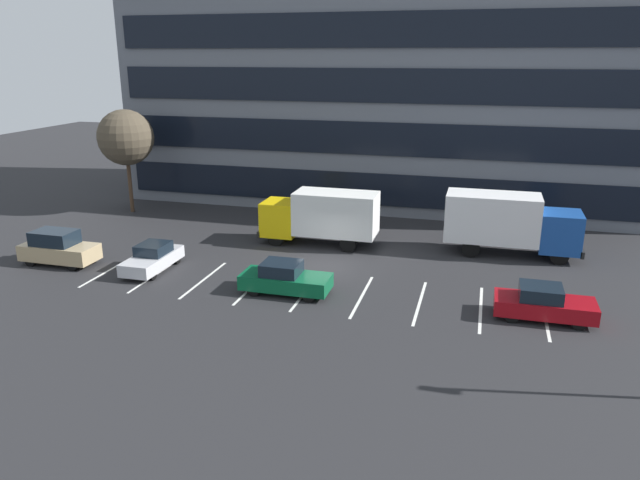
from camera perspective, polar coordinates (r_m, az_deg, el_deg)
ground_plane at (r=33.02m, az=0.45°, el=-2.63°), size 120.00×120.00×0.00m
office_building at (r=48.65m, az=6.15°, el=14.56°), size 38.67×12.99×18.00m
lot_markings at (r=29.89m, az=-1.28°, el=-4.82°), size 22.54×5.40×0.01m
box_truck_yellow at (r=36.44m, az=0.14°, el=2.39°), size 7.19×2.38×3.33m
box_truck_blue at (r=36.24m, az=17.56°, el=1.69°), size 7.66×2.54×3.55m
sedan_maroon at (r=28.34m, az=20.50°, el=-5.68°), size 4.31×1.80×1.54m
sedan_forest at (r=29.41m, az=-3.37°, el=-3.69°), size 4.38×1.83×1.57m
sedan_silver at (r=33.67m, az=-15.64°, el=-1.66°), size 1.70×4.07×1.46m
suv_tan at (r=36.38m, az=-23.64°, el=-0.70°), size 4.22×1.79×1.91m
bare_tree at (r=45.85m, az=-18.01°, el=9.24°), size 4.00×4.00×7.50m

